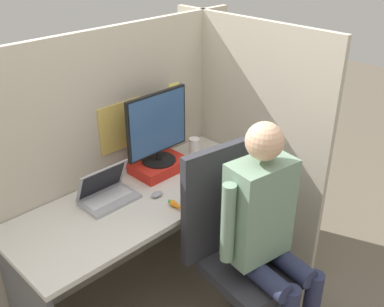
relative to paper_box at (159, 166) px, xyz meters
The scene contains 12 objects.
cubicle_panel_back 0.32m from the paper_box, 143.00° to the left, with size 2.14×0.05×1.66m.
cubicle_panel_right 0.63m from the paper_box, 20.63° to the right, with size 0.04×1.28×1.66m.
desk 0.37m from the paper_box, 148.09° to the right, with size 1.64×0.65×0.75m.
paper_box is the anchor object (origin of this frame).
monitor 0.27m from the paper_box, 90.00° to the left, with size 0.46×0.22×0.46m.
laptop 0.44m from the paper_box, behind, with size 0.32×0.21×0.21m.
mouse 0.31m from the paper_box, 133.81° to the right, with size 0.08×0.05×0.03m.
stapler 0.53m from the paper_box, 25.46° to the right, with size 0.05×0.12×0.06m.
carrot_toy 0.46m from the paper_box, 117.85° to the right, with size 0.04×0.13×0.04m.
office_chair 0.74m from the paper_box, 94.80° to the right, with size 0.54×0.60×1.15m.
person 0.88m from the paper_box, 92.02° to the right, with size 0.47×0.48×1.36m.
coffee_mug 0.33m from the paper_box, ahead, with size 0.08×0.08×0.11m.
Camera 1 is at (-1.38, -1.45, 2.20)m, focal length 42.00 mm.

